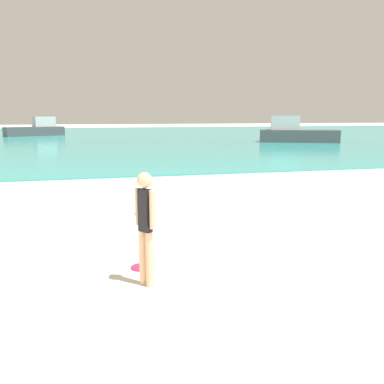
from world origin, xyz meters
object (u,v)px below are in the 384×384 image
Objects in this scene: frisbee at (141,267)px; boat_far at (37,129)px; beach_ball at (146,205)px; boat_near at (296,133)px; person_standing at (145,222)px.

frisbee is 41.04m from boat_far.
frisbee is at bearing 74.59° from boat_far.
boat_near is at bearing 54.83° from beach_ball.
boat_near is at bearing -66.55° from person_standing.
person_standing is 41.64m from boat_far.
person_standing reaches higher than frisbee.
boat_near reaches higher than frisbee.
frisbee is 29.04m from boat_near.
boat_near reaches higher than person_standing.
boat_far reaches higher than person_standing.
person_standing is at bearing -89.38° from frisbee.
boat_far is (-6.38, 40.53, 0.74)m from frisbee.
frisbee is 0.05× the size of boat_near.
beach_ball is (0.51, 3.31, 0.20)m from frisbee.
person_standing is at bearing 74.47° from boat_far.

